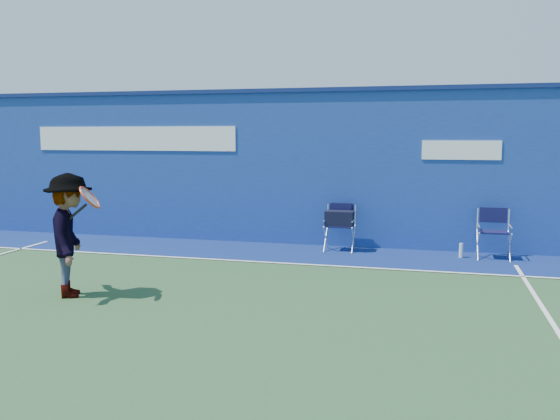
% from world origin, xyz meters
% --- Properties ---
extents(ground, '(80.00, 80.00, 0.00)m').
position_xyz_m(ground, '(0.00, 0.00, 0.00)').
color(ground, '#294B28').
rests_on(ground, ground).
extents(stadium_wall, '(24.00, 0.50, 3.08)m').
position_xyz_m(stadium_wall, '(-0.00, 5.20, 1.55)').
color(stadium_wall, navy).
rests_on(stadium_wall, ground).
extents(out_of_bounds_strip, '(24.00, 1.80, 0.01)m').
position_xyz_m(out_of_bounds_strip, '(0.00, 4.10, 0.00)').
color(out_of_bounds_strip, navy).
rests_on(out_of_bounds_strip, ground).
extents(court_lines, '(24.00, 12.00, 0.01)m').
position_xyz_m(court_lines, '(0.00, 0.60, 0.01)').
color(court_lines, white).
rests_on(court_lines, out_of_bounds_strip).
extents(directors_chair_left, '(0.52, 0.49, 0.89)m').
position_xyz_m(directors_chair_left, '(1.44, 4.58, 0.38)').
color(directors_chair_left, silver).
rests_on(directors_chair_left, ground).
extents(directors_chair_right, '(0.53, 0.48, 0.89)m').
position_xyz_m(directors_chair_right, '(4.18, 4.53, 0.28)').
color(directors_chair_right, silver).
rests_on(directors_chair_right, ground).
extents(water_bottle, '(0.07, 0.07, 0.26)m').
position_xyz_m(water_bottle, '(3.64, 4.46, 0.13)').
color(water_bottle, silver).
rests_on(water_bottle, ground).
extents(tennis_player, '(1.10, 1.24, 1.67)m').
position_xyz_m(tennis_player, '(-1.60, 0.53, 0.84)').
color(tennis_player, '#EA4738').
rests_on(tennis_player, ground).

